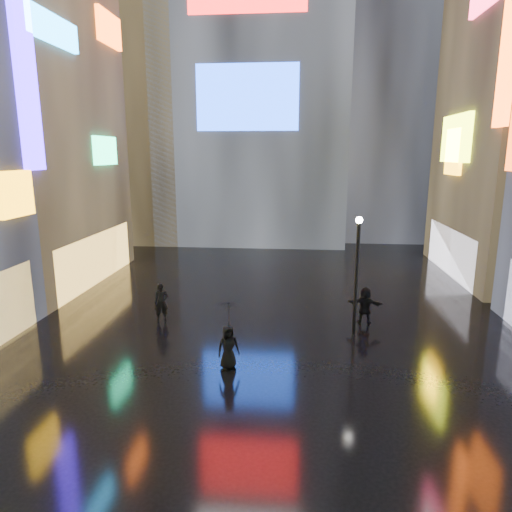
# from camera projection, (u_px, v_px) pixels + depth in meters

# --- Properties ---
(ground) EXTENTS (140.00, 140.00, 0.00)m
(ground) POSITION_uv_depth(u_px,v_px,m) (272.00, 323.00, 21.32)
(ground) COLOR black
(ground) RESTS_ON ground
(building_left_far) EXTENTS (10.28, 12.00, 22.00)m
(building_left_far) POSITION_uv_depth(u_px,v_px,m) (2.00, 96.00, 26.19)
(building_left_far) COLOR black
(building_left_far) RESTS_ON ground
(tower_main) EXTENTS (16.00, 14.20, 42.00)m
(tower_main) POSITION_uv_depth(u_px,v_px,m) (256.00, 0.00, 40.27)
(tower_main) COLOR black
(tower_main) RESTS_ON ground
(tower_flank_right) EXTENTS (12.00, 12.00, 34.00)m
(tower_flank_right) POSITION_uv_depth(u_px,v_px,m) (387.00, 51.00, 42.03)
(tower_flank_right) COLOR black
(tower_flank_right) RESTS_ON ground
(tower_flank_left) EXTENTS (10.00, 10.00, 26.00)m
(tower_flank_left) POSITION_uv_depth(u_px,v_px,m) (132.00, 94.00, 41.11)
(tower_flank_left) COLOR black
(tower_flank_left) RESTS_ON ground
(lamp_far) EXTENTS (0.30, 0.30, 5.20)m
(lamp_far) POSITION_uv_depth(u_px,v_px,m) (357.00, 269.00, 19.29)
(lamp_far) COLOR black
(lamp_far) RESTS_ON ground
(pedestrian_4) EXTENTS (0.95, 0.81, 1.65)m
(pedestrian_4) POSITION_uv_depth(u_px,v_px,m) (228.00, 347.00, 16.66)
(pedestrian_4) COLOR black
(pedestrian_4) RESTS_ON ground
(pedestrian_5) EXTENTS (1.68, 0.78, 1.74)m
(pedestrian_5) POSITION_uv_depth(u_px,v_px,m) (365.00, 305.00, 21.08)
(pedestrian_5) COLOR black
(pedestrian_5) RESTS_ON ground
(pedestrian_6) EXTENTS (0.77, 0.63, 1.83)m
(pedestrian_6) POSITION_uv_depth(u_px,v_px,m) (161.00, 303.00, 21.35)
(pedestrian_6) COLOR black
(pedestrian_6) RESTS_ON ground
(umbrella_2) EXTENTS (1.35, 1.34, 0.92)m
(umbrella_2) POSITION_uv_depth(u_px,v_px,m) (228.00, 314.00, 16.38)
(umbrella_2) COLOR black
(umbrella_2) RESTS_ON pedestrian_4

